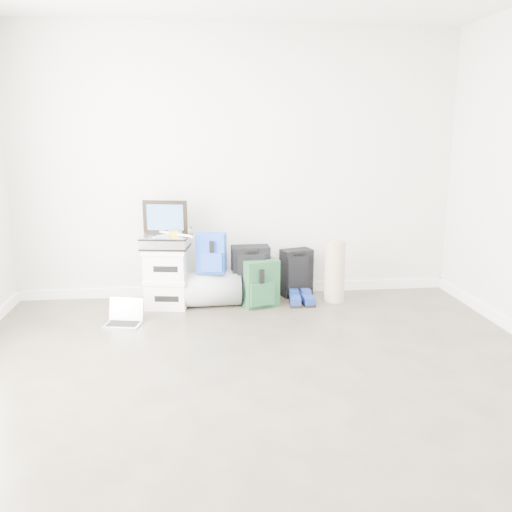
{
  "coord_description": "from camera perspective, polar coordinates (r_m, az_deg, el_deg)",
  "views": [
    {
      "loc": [
        -0.41,
        -3.01,
        1.7
      ],
      "look_at": [
        0.13,
        1.9,
        0.54
      ],
      "focal_mm": 38.0,
      "sensor_mm": 36.0,
      "label": 1
    }
  ],
  "objects": [
    {
      "name": "briefcase",
      "position": [
        5.26,
        -9.51,
        1.46
      ],
      "size": [
        0.48,
        0.38,
        0.13
      ],
      "primitive_type": "cube",
      "rotation": [
        0.0,
        0.0,
        -0.16
      ],
      "color": "#B2B2B7",
      "rests_on": "boxes_stack"
    },
    {
      "name": "room_envelope",
      "position": [
        3.06,
        1.5,
        13.6
      ],
      "size": [
        4.52,
        5.02,
        2.71
      ],
      "color": "silver",
      "rests_on": "ground"
    },
    {
      "name": "shoes",
      "position": [
        5.44,
        4.79,
        -4.59
      ],
      "size": [
        0.25,
        0.29,
        0.09
      ],
      "rotation": [
        0.0,
        0.0,
        -0.05
      ],
      "color": "black",
      "rests_on": "ground"
    },
    {
      "name": "large_suitcase",
      "position": [
        5.4,
        -0.57,
        -1.98
      ],
      "size": [
        0.38,
        0.25,
        0.58
      ],
      "rotation": [
        0.0,
        0.0,
        0.03
      ],
      "color": "black",
      "rests_on": "ground"
    },
    {
      "name": "drone",
      "position": [
        5.22,
        -8.68,
        2.36
      ],
      "size": [
        0.38,
        0.38,
        0.05
      ],
      "rotation": [
        0.0,
        0.0,
        0.03
      ],
      "color": "gold",
      "rests_on": "briefcase"
    },
    {
      "name": "duffel_bag",
      "position": [
        5.36,
        -4.66,
        -3.45
      ],
      "size": [
        0.57,
        0.36,
        0.34
      ],
      "primitive_type": "cylinder",
      "rotation": [
        0.0,
        1.57,
        0.04
      ],
      "color": "gray",
      "rests_on": "ground"
    },
    {
      "name": "painting",
      "position": [
        5.31,
        -9.55,
        4.05
      ],
      "size": [
        0.43,
        0.12,
        0.33
      ],
      "rotation": [
        0.0,
        0.0,
        -0.21
      ],
      "color": "black",
      "rests_on": "briefcase"
    },
    {
      "name": "boxes_stack",
      "position": [
        5.34,
        -9.37,
        -2.26
      ],
      "size": [
        0.46,
        0.39,
        0.59
      ],
      "rotation": [
        0.0,
        0.0,
        -0.16
      ],
      "color": "white",
      "rests_on": "ground"
    },
    {
      "name": "ground",
      "position": [
        3.48,
        1.37,
        -16.03
      ],
      "size": [
        5.0,
        5.0,
        0.0
      ],
      "primitive_type": "plane",
      "color": "#3A322A",
      "rests_on": "ground"
    },
    {
      "name": "rolled_rug",
      "position": [
        5.5,
        8.28,
        -1.6
      ],
      "size": [
        0.2,
        0.2,
        0.62
      ],
      "primitive_type": "cylinder",
      "color": "tan",
      "rests_on": "ground"
    },
    {
      "name": "carry_on",
      "position": [
        5.65,
        4.26,
        -1.76
      ],
      "size": [
        0.35,
        0.28,
        0.49
      ],
      "rotation": [
        0.0,
        0.0,
        0.3
      ],
      "color": "black",
      "rests_on": "ground"
    },
    {
      "name": "green_backpack",
      "position": [
        5.3,
        0.48,
        -2.97
      ],
      "size": [
        0.38,
        0.33,
        0.47
      ],
      "rotation": [
        0.0,
        0.0,
        0.32
      ],
      "color": "#163E1F",
      "rests_on": "ground"
    },
    {
      "name": "laptop",
      "position": [
        5.02,
        -13.68,
        -6.35
      ],
      "size": [
        0.35,
        0.28,
        0.22
      ],
      "rotation": [
        0.0,
        0.0,
        -0.2
      ],
      "color": "silver",
      "rests_on": "ground"
    },
    {
      "name": "blue_backpack",
      "position": [
        5.24,
        -4.72,
        0.21
      ],
      "size": [
        0.3,
        0.25,
        0.39
      ],
      "rotation": [
        0.0,
        0.0,
        -0.2
      ],
      "color": "#1B47B4",
      "rests_on": "duffel_bag"
    }
  ]
}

